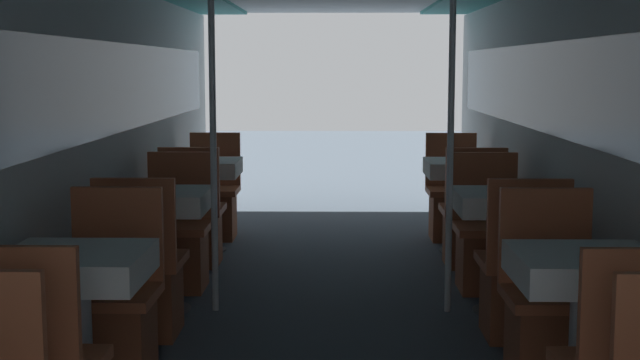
# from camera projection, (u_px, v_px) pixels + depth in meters

# --- Properties ---
(wall_left) EXTENTS (0.05, 10.20, 2.07)m
(wall_left) POSITION_uv_depth(u_px,v_px,m) (62.00, 150.00, 4.74)
(wall_left) COLOR silver
(wall_left) RESTS_ON ground_plane
(wall_right) EXTENTS (0.05, 10.20, 2.07)m
(wall_right) POSITION_uv_depth(u_px,v_px,m) (603.00, 151.00, 4.69)
(wall_right) COLOR silver
(wall_right) RESTS_ON ground_plane
(dining_table_left_1) EXTENTS (0.59, 0.59, 0.76)m
(dining_table_left_1) POSITION_uv_depth(u_px,v_px,m) (76.00, 282.00, 3.73)
(dining_table_left_1) COLOR #4C4C51
(dining_table_left_1) RESTS_ON ground_plane
(chair_left_far_1) EXTENTS (0.45, 0.45, 0.93)m
(chair_left_far_1) POSITION_uv_depth(u_px,v_px,m) (111.00, 324.00, 4.31)
(chair_left_far_1) COLOR brown
(chair_left_far_1) RESTS_ON ground_plane
(dining_table_left_2) EXTENTS (0.59, 0.59, 0.76)m
(dining_table_left_2) POSITION_uv_depth(u_px,v_px,m) (161.00, 212.00, 5.53)
(dining_table_left_2) COLOR #4C4C51
(dining_table_left_2) RESTS_ON ground_plane
(chair_left_near_2) EXTENTS (0.45, 0.45, 0.93)m
(chair_left_near_2) POSITION_uv_depth(u_px,v_px,m) (143.00, 287.00, 5.03)
(chair_left_near_2) COLOR brown
(chair_left_near_2) RESTS_ON ground_plane
(chair_left_far_2) EXTENTS (0.45, 0.45, 0.93)m
(chair_left_far_2) POSITION_uv_depth(u_px,v_px,m) (177.00, 248.00, 6.11)
(chair_left_far_2) COLOR brown
(chair_left_far_2) RESTS_ON ground_plane
(support_pole_left_2) EXTENTS (0.04, 0.04, 2.07)m
(support_pole_left_2) POSITION_uv_depth(u_px,v_px,m) (213.00, 146.00, 5.47)
(support_pole_left_2) COLOR silver
(support_pole_left_2) RESTS_ON ground_plane
(dining_table_left_3) EXTENTS (0.59, 0.59, 0.76)m
(dining_table_left_3) POSITION_uv_depth(u_px,v_px,m) (204.00, 176.00, 7.33)
(dining_table_left_3) COLOR #4C4C51
(dining_table_left_3) RESTS_ON ground_plane
(chair_left_near_3) EXTENTS (0.45, 0.45, 0.93)m
(chair_left_near_3) POSITION_uv_depth(u_px,v_px,m) (194.00, 229.00, 6.83)
(chair_left_near_3) COLOR brown
(chair_left_near_3) RESTS_ON ground_plane
(chair_left_far_3) EXTENTS (0.45, 0.45, 0.93)m
(chair_left_far_3) POSITION_uv_depth(u_px,v_px,m) (213.00, 206.00, 7.91)
(chair_left_far_3) COLOR brown
(chair_left_far_3) RESTS_ON ground_plane
(dining_table_right_1) EXTENTS (0.59, 0.59, 0.76)m
(dining_table_right_1) POSITION_uv_depth(u_px,v_px,m) (585.00, 284.00, 3.69)
(dining_table_right_1) COLOR #4C4C51
(dining_table_right_1) RESTS_ON ground_plane
(chair_right_far_1) EXTENTS (0.45, 0.45, 0.93)m
(chair_right_far_1) POSITION_uv_depth(u_px,v_px,m) (551.00, 326.00, 4.28)
(chair_right_far_1) COLOR brown
(chair_right_far_1) RESTS_ON ground_plane
(dining_table_right_2) EXTENTS (0.59, 0.59, 0.76)m
(dining_table_right_2) POSITION_uv_depth(u_px,v_px,m) (504.00, 213.00, 5.49)
(dining_table_right_2) COLOR #4C4C51
(dining_table_right_2) RESTS_ON ground_plane
(chair_right_near_2) EXTENTS (0.45, 0.45, 0.93)m
(chair_right_near_2) POSITION_uv_depth(u_px,v_px,m) (520.00, 289.00, 4.99)
(chair_right_near_2) COLOR brown
(chair_right_near_2) RESTS_ON ground_plane
(chair_right_far_2) EXTENTS (0.45, 0.45, 0.93)m
(chair_right_far_2) POSITION_uv_depth(u_px,v_px,m) (487.00, 249.00, 6.08)
(chair_right_far_2) COLOR brown
(chair_right_far_2) RESTS_ON ground_plane
(support_pole_right_2) EXTENTS (0.04, 0.04, 2.07)m
(support_pole_right_2) POSITION_uv_depth(u_px,v_px,m) (450.00, 147.00, 5.44)
(support_pole_right_2) COLOR silver
(support_pole_right_2) RESTS_ON ground_plane
(dining_table_right_3) EXTENTS (0.59, 0.59, 0.76)m
(dining_table_right_3) POSITION_uv_depth(u_px,v_px,m) (462.00, 176.00, 7.29)
(dining_table_right_3) COLOR #4C4C51
(dining_table_right_3) RESTS_ON ground_plane
(chair_right_near_3) EXTENTS (0.45, 0.45, 0.93)m
(chair_right_near_3) POSITION_uv_depth(u_px,v_px,m) (471.00, 230.00, 6.79)
(chair_right_near_3) COLOR brown
(chair_right_near_3) RESTS_ON ground_plane
(chair_right_far_3) EXTENTS (0.45, 0.45, 0.93)m
(chair_right_far_3) POSITION_uv_depth(u_px,v_px,m) (453.00, 207.00, 7.87)
(chair_right_far_3) COLOR brown
(chair_right_far_3) RESTS_ON ground_plane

